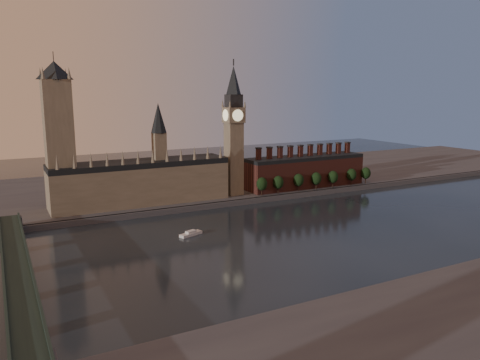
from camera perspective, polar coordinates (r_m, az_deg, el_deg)
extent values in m
plane|color=black|center=(285.48, 7.60, -6.93)|extent=(900.00, 900.00, 0.00)
cube|color=#4B4B50|center=(359.22, -0.72, -2.82)|extent=(900.00, 4.00, 4.00)
cube|color=#4B4B50|center=(439.45, -6.08, -0.38)|extent=(900.00, 180.00, 4.00)
cube|color=#7E715A|center=(355.45, -11.97, -0.56)|extent=(130.00, 30.00, 28.00)
cube|color=black|center=(352.74, -12.07, 1.99)|extent=(130.00, 30.00, 4.00)
cube|color=#7E715A|center=(355.70, -9.80, 3.76)|extent=(9.00, 9.00, 24.00)
cone|color=black|center=(353.72, -9.92, 7.46)|extent=(12.00, 12.00, 22.00)
cone|color=#7E715A|center=(327.00, -21.42, 2.05)|extent=(2.60, 2.60, 10.00)
cone|color=#7E715A|center=(328.32, -19.56, 2.20)|extent=(2.60, 2.60, 10.00)
cone|color=#7E715A|center=(329.98, -17.72, 2.35)|extent=(2.60, 2.60, 10.00)
cone|color=#7E715A|center=(331.98, -15.90, 2.50)|extent=(2.60, 2.60, 10.00)
cone|color=#7E715A|center=(334.32, -14.11, 2.64)|extent=(2.60, 2.60, 10.00)
cone|color=#7E715A|center=(336.97, -12.33, 2.78)|extent=(2.60, 2.60, 10.00)
cone|color=#7E715A|center=(339.95, -10.59, 2.91)|extent=(2.60, 2.60, 10.00)
cone|color=#7E715A|center=(343.24, -8.88, 3.04)|extent=(2.60, 2.60, 10.00)
cone|color=#7E715A|center=(346.83, -7.21, 3.16)|extent=(2.60, 2.60, 10.00)
cone|color=#7E715A|center=(350.71, -5.56, 3.28)|extent=(2.60, 2.60, 10.00)
cone|color=#7E715A|center=(354.87, -3.96, 3.39)|extent=(2.60, 2.60, 10.00)
cone|color=#7E715A|center=(359.30, -2.39, 3.50)|extent=(2.60, 2.60, 10.00)
cube|color=#7E715A|center=(340.26, -21.12, 3.74)|extent=(18.00, 18.00, 90.00)
cone|color=black|center=(338.53, -21.71, 12.33)|extent=(24.00, 24.00, 12.00)
cylinder|color=#232326|center=(338.83, -21.78, 13.34)|extent=(0.50, 0.50, 12.00)
cone|color=#7E715A|center=(329.66, -22.94, 11.96)|extent=(3.00, 3.00, 8.00)
cone|color=#7E715A|center=(331.55, -20.13, 12.14)|extent=(3.00, 3.00, 8.00)
cone|color=#7E715A|center=(345.59, -23.18, 11.85)|extent=(3.00, 3.00, 8.00)
cone|color=#7E715A|center=(347.38, -20.50, 12.02)|extent=(3.00, 3.00, 8.00)
cube|color=#7E715A|center=(375.38, -0.77, 2.58)|extent=(12.00, 12.00, 58.00)
cube|color=#7E715A|center=(372.05, -0.78, 7.93)|extent=(14.00, 14.00, 12.00)
cube|color=#232326|center=(371.68, -0.79, 9.62)|extent=(11.00, 11.00, 10.00)
cone|color=black|center=(371.72, -0.79, 12.09)|extent=(13.00, 13.00, 22.00)
cylinder|color=#232326|center=(372.29, -0.80, 14.16)|extent=(1.00, 1.00, 5.00)
cylinder|color=beige|center=(365.66, -0.26, 7.88)|extent=(9.00, 0.50, 9.00)
cylinder|color=beige|center=(378.47, -1.28, 7.97)|extent=(9.00, 0.50, 9.00)
cylinder|color=beige|center=(368.84, -1.79, 7.90)|extent=(0.50, 9.00, 9.00)
cylinder|color=beige|center=(375.37, 0.21, 7.95)|extent=(0.50, 9.00, 9.00)
cone|color=#7E715A|center=(362.99, -1.24, 9.28)|extent=(2.00, 2.00, 6.00)
cone|color=#7E715A|center=(368.99, 0.59, 9.30)|extent=(2.00, 2.00, 6.00)
cone|color=#7E715A|center=(374.66, -2.14, 9.32)|extent=(2.00, 2.00, 6.00)
cone|color=#7E715A|center=(380.47, -0.35, 9.35)|extent=(2.00, 2.00, 6.00)
cube|color=brown|center=(414.19, 7.90, 0.87)|extent=(110.00, 25.00, 24.00)
cube|color=black|center=(412.12, 7.94, 2.72)|extent=(110.00, 25.00, 3.00)
cube|color=brown|center=(385.94, 2.28, 3.17)|extent=(3.50, 3.50, 9.00)
cube|color=#232326|center=(385.32, 2.28, 3.91)|extent=(4.20, 4.20, 1.00)
cube|color=brown|center=(391.24, 3.60, 3.26)|extent=(3.50, 3.50, 9.00)
cube|color=#232326|center=(390.62, 3.61, 3.99)|extent=(4.20, 4.20, 1.00)
cube|color=brown|center=(396.74, 4.90, 3.35)|extent=(3.50, 3.50, 9.00)
cube|color=#232326|center=(396.14, 4.91, 4.07)|extent=(4.20, 4.20, 1.00)
cube|color=brown|center=(402.44, 6.15, 3.43)|extent=(3.50, 3.50, 9.00)
cube|color=#232326|center=(401.84, 6.16, 4.14)|extent=(4.20, 4.20, 1.00)
cube|color=brown|center=(408.33, 7.37, 3.51)|extent=(3.50, 3.50, 9.00)
cube|color=#232326|center=(407.74, 7.39, 4.21)|extent=(4.20, 4.20, 1.00)
cube|color=brown|center=(414.40, 8.55, 3.58)|extent=(3.50, 3.50, 9.00)
cube|color=#232326|center=(413.82, 8.57, 4.27)|extent=(4.20, 4.20, 1.00)
cube|color=brown|center=(420.63, 9.70, 3.65)|extent=(3.50, 3.50, 9.00)
cube|color=#232326|center=(420.06, 9.72, 4.33)|extent=(4.20, 4.20, 1.00)
cube|color=brown|center=(427.04, 10.82, 3.72)|extent=(3.50, 3.50, 9.00)
cube|color=#232326|center=(426.47, 10.84, 4.39)|extent=(4.20, 4.20, 1.00)
cube|color=brown|center=(433.60, 11.90, 3.78)|extent=(3.50, 3.50, 9.00)
cube|color=#232326|center=(433.04, 11.93, 4.44)|extent=(4.20, 4.20, 1.00)
cube|color=brown|center=(440.31, 12.95, 3.84)|extent=(3.50, 3.50, 9.00)
cube|color=#232326|center=(439.76, 12.98, 4.49)|extent=(4.20, 4.20, 1.00)
cylinder|color=black|center=(375.68, 2.67, -1.45)|extent=(0.80, 0.80, 6.00)
ellipsoid|color=black|center=(374.37, 2.68, -0.48)|extent=(8.60, 8.60, 10.75)
cylinder|color=black|center=(383.24, 4.68, -1.23)|extent=(0.80, 0.80, 6.00)
ellipsoid|color=black|center=(381.95, 4.69, -0.28)|extent=(8.60, 8.60, 10.75)
cylinder|color=black|center=(394.57, 7.13, -0.93)|extent=(0.80, 0.80, 6.00)
ellipsoid|color=black|center=(393.32, 7.15, -0.01)|extent=(8.60, 8.60, 10.75)
cylinder|color=black|center=(403.79, 9.26, -0.72)|extent=(0.80, 0.80, 6.00)
ellipsoid|color=black|center=(402.56, 9.29, 0.18)|extent=(8.60, 8.60, 10.75)
cylinder|color=black|center=(413.83, 11.24, -0.51)|extent=(0.80, 0.80, 6.00)
ellipsoid|color=black|center=(412.64, 11.27, 0.37)|extent=(8.60, 8.60, 10.75)
cylinder|color=black|center=(429.19, 13.40, -0.20)|extent=(0.80, 0.80, 6.00)
ellipsoid|color=black|center=(428.04, 13.44, 0.65)|extent=(8.60, 8.60, 10.75)
cylinder|color=black|center=(439.69, 15.05, -0.02)|extent=(0.80, 0.80, 6.00)
ellipsoid|color=black|center=(438.57, 15.09, 0.81)|extent=(8.60, 8.60, 10.75)
cube|color=#1C2B24|center=(229.35, -25.52, -10.01)|extent=(12.00, 200.00, 2.50)
cube|color=#1C2B24|center=(228.69, -26.95, -9.69)|extent=(1.00, 200.00, 1.30)
cube|color=#1C2B24|center=(228.88, -24.17, -9.44)|extent=(1.00, 200.00, 1.30)
cube|color=#4B4B50|center=(320.90, -26.28, -4.69)|extent=(14.00, 8.00, 6.00)
cylinder|color=#232326|center=(188.85, -24.71, -16.13)|extent=(8.00, 8.00, 7.75)
cylinder|color=#232326|center=(219.95, -25.26, -12.30)|extent=(8.00, 8.00, 7.75)
cylinder|color=#232326|center=(251.80, -25.66, -9.44)|extent=(8.00, 8.00, 7.75)
cylinder|color=#232326|center=(284.16, -25.97, -7.22)|extent=(8.00, 8.00, 7.75)
cylinder|color=#232326|center=(316.85, -26.21, -5.45)|extent=(8.00, 8.00, 7.75)
cube|color=silver|center=(287.81, -6.02, -6.57)|extent=(15.69, 9.11, 1.73)
cube|color=silver|center=(287.36, -6.02, -6.28)|extent=(7.19, 5.21, 1.30)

